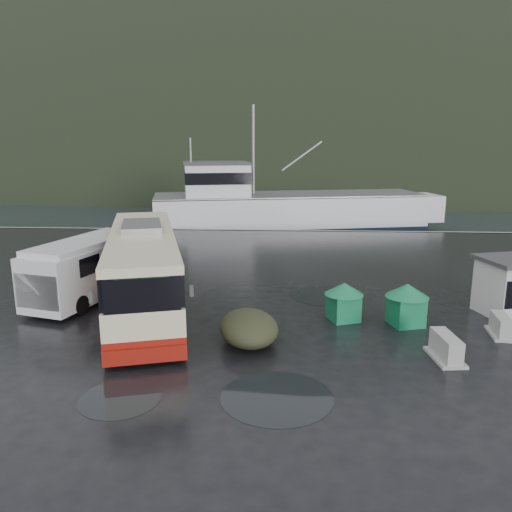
# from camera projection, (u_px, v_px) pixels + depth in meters

# --- Properties ---
(ground) EXTENTS (160.00, 160.00, 0.00)m
(ground) POSITION_uv_depth(u_px,v_px,m) (249.00, 321.00, 19.07)
(ground) COLOR black
(ground) RESTS_ON ground
(harbor_water) EXTENTS (300.00, 180.00, 0.02)m
(harbor_water) POSITION_uv_depth(u_px,v_px,m) (280.00, 168.00, 126.06)
(harbor_water) COLOR black
(harbor_water) RESTS_ON ground
(quay_edge) EXTENTS (160.00, 0.60, 1.50)m
(quay_edge) POSITION_uv_depth(u_px,v_px,m) (268.00, 230.00, 38.52)
(quay_edge) COLOR #999993
(quay_edge) RESTS_ON ground
(headland) EXTENTS (780.00, 540.00, 570.00)m
(headland) POSITION_uv_depth(u_px,v_px,m) (302.00, 154.00, 261.66)
(headland) COLOR black
(headland) RESTS_ON ground
(coach_bus) EXTENTS (6.15, 12.38, 3.40)m
(coach_bus) POSITION_uv_depth(u_px,v_px,m) (145.00, 307.00, 20.77)
(coach_bus) COLOR beige
(coach_bus) RESTS_ON ground
(white_van) EXTENTS (3.80, 6.72, 2.66)m
(white_van) POSITION_uv_depth(u_px,v_px,m) (91.00, 298.00, 21.84)
(white_van) COLOR silver
(white_van) RESTS_ON ground
(waste_bin_left) EXTENTS (1.41, 1.41, 1.59)m
(waste_bin_left) POSITION_uv_depth(u_px,v_px,m) (405.00, 325.00, 18.74)
(waste_bin_left) COLOR #136E43
(waste_bin_left) RESTS_ON ground
(waste_bin_right) EXTENTS (1.37, 1.37, 1.49)m
(waste_bin_right) POSITION_uv_depth(u_px,v_px,m) (343.00, 320.00, 19.24)
(waste_bin_right) COLOR #136E43
(waste_bin_right) RESTS_ON ground
(dome_tent) EXTENTS (2.54, 3.14, 1.09)m
(dome_tent) POSITION_uv_depth(u_px,v_px,m) (249.00, 343.00, 17.04)
(dome_tent) COLOR #2D301C
(dome_tent) RESTS_ON ground
(jersey_barrier_a) EXTENTS (0.97, 1.69, 0.81)m
(jersey_barrier_a) POSITION_uv_depth(u_px,v_px,m) (445.00, 359.00, 15.79)
(jersey_barrier_a) COLOR #999993
(jersey_barrier_a) RESTS_ON ground
(jersey_barrier_b) EXTENTS (0.89, 1.53, 0.73)m
(jersey_barrier_b) POSITION_uv_depth(u_px,v_px,m) (500.00, 335.00, 17.72)
(jersey_barrier_b) COLOR #999993
(jersey_barrier_b) RESTS_ON ground
(fishing_trawler) EXTENTS (28.91, 12.00, 11.30)m
(fishing_trawler) POSITION_uv_depth(u_px,v_px,m) (289.00, 217.00, 45.21)
(fishing_trawler) COLOR silver
(fishing_trawler) RESTS_ON ground
(puddles) EXTENTS (11.11, 12.28, 0.01)m
(puddles) POSITION_uv_depth(u_px,v_px,m) (245.00, 334.00, 17.83)
(puddles) COLOR black
(puddles) RESTS_ON ground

